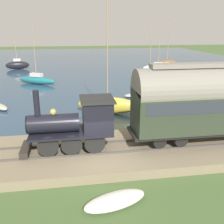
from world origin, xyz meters
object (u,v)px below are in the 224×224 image
(passenger_coach, at_px, (216,99))
(rowboat_off_pier, at_px, (0,107))
(beached_dinghy, at_px, (115,201))
(sailboat_teal, at_px, (37,80))
(steam_locomotive, at_px, (78,121))
(sailboat_yellow, at_px, (108,105))
(sailboat_black, at_px, (17,65))
(rowboat_far_out, at_px, (133,95))
(sailboat_white, at_px, (158,68))
(sailboat_brown, at_px, (167,62))
(sailboat_green, at_px, (149,77))

(passenger_coach, distance_m, rowboat_off_pier, 18.53)
(beached_dinghy, bearing_deg, sailboat_teal, 12.91)
(passenger_coach, distance_m, sailboat_teal, 25.48)
(steam_locomotive, distance_m, sailboat_yellow, 8.51)
(sailboat_black, relative_size, sailboat_teal, 0.83)
(rowboat_off_pier, bearing_deg, beached_dinghy, -98.01)
(rowboat_far_out, bearing_deg, sailboat_yellow, 141.59)
(sailboat_black, distance_m, rowboat_off_pier, 25.47)
(sailboat_white, bearing_deg, passenger_coach, -179.04)
(rowboat_far_out, xyz_separation_m, rowboat_off_pier, (-2.40, 13.04, 0.05))
(passenger_coach, bearing_deg, rowboat_off_pier, 54.29)
(passenger_coach, xyz_separation_m, sailboat_black, (35.98, 17.69, -2.39))
(passenger_coach, xyz_separation_m, rowboat_far_out, (13.08, 1.81, -2.99))
(rowboat_off_pier, bearing_deg, sailboat_teal, 43.31)
(sailboat_white, xyz_separation_m, sailboat_teal, (-7.60, 19.32, -0.05))
(sailboat_teal, xyz_separation_m, rowboat_off_pier, (-11.21, 2.07, -0.35))
(sailboat_brown, relative_size, sailboat_teal, 1.25)
(sailboat_black, xyz_separation_m, rowboat_far_out, (-22.90, -15.88, -0.60))
(sailboat_teal, relative_size, beached_dinghy, 2.45)
(passenger_coach, relative_size, sailboat_black, 1.67)
(sailboat_yellow, distance_m, rowboat_off_pier, 9.97)
(rowboat_off_pier, bearing_deg, sailboat_white, 5.12)
(sailboat_white, xyz_separation_m, sailboat_green, (-8.28, 4.04, 0.06))
(sailboat_white, xyz_separation_m, beached_dinghy, (-33.94, 13.28, -0.42))
(sailboat_green, xyz_separation_m, rowboat_off_pier, (-10.53, 17.35, -0.46))
(passenger_coach, distance_m, sailboat_green, 21.50)
(sailboat_white, bearing_deg, rowboat_off_pier, 144.79)
(sailboat_brown, bearing_deg, beached_dinghy, 161.63)
(sailboat_brown, relative_size, beached_dinghy, 3.05)
(sailboat_yellow, relative_size, sailboat_teal, 1.25)
(sailboat_brown, bearing_deg, steam_locomotive, 157.45)
(sailboat_black, distance_m, sailboat_green, 25.01)
(sailboat_green, height_order, rowboat_off_pier, sailboat_green)
(sailboat_white, xyz_separation_m, sailboat_brown, (6.48, -4.02, 0.03))
(steam_locomotive, relative_size, sailboat_yellow, 0.56)
(steam_locomotive, distance_m, beached_dinghy, 5.06)
(sailboat_white, height_order, rowboat_far_out, sailboat_white)
(passenger_coach, xyz_separation_m, sailboat_brown, (35.97, -10.56, -2.51))
(sailboat_white, height_order, rowboat_off_pier, sailboat_white)
(passenger_coach, relative_size, rowboat_off_pier, 4.07)
(sailboat_white, height_order, sailboat_green, sailboat_green)
(sailboat_white, xyz_separation_m, rowboat_off_pier, (-18.81, 21.39, -0.40))
(sailboat_black, relative_size, sailboat_brown, 0.66)
(sailboat_black, bearing_deg, steam_locomotive, -174.17)
(sailboat_brown, height_order, rowboat_off_pier, sailboat_brown)
(sailboat_white, xyz_separation_m, rowboat_far_out, (-16.41, 8.35, -0.45))
(beached_dinghy, bearing_deg, sailboat_yellow, -6.72)
(sailboat_black, xyz_separation_m, sailboat_yellow, (-28.06, -12.40, -0.00))
(passenger_coach, distance_m, sailboat_yellow, 9.81)
(steam_locomotive, height_order, sailboat_black, sailboat_black)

